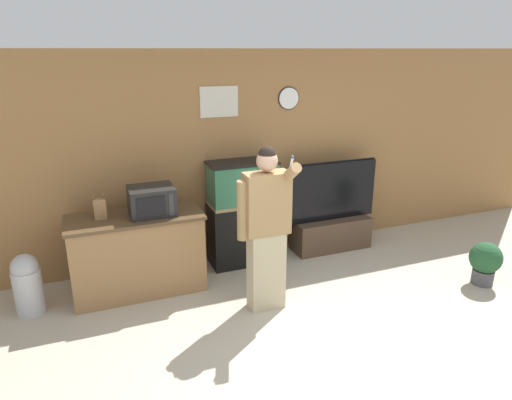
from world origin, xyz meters
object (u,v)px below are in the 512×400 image
object	(u,v)px
trash_bin	(27,283)
person_standing	(266,227)
microwave	(152,201)
knife_block	(100,208)
potted_plant	(485,261)
aquarium_on_stand	(242,213)
counter_island	(138,254)
tv_on_stand	(331,224)

from	to	relation	value
trash_bin	person_standing	bearing A→B (deg)	-18.77
person_standing	trash_bin	xyz separation A→B (m)	(-2.30, 0.78, -0.57)
microwave	trash_bin	distance (m)	1.49
knife_block	trash_bin	world-z (taller)	knife_block
potted_plant	trash_bin	xyz separation A→B (m)	(-4.83, 1.24, 0.05)
microwave	potted_plant	world-z (taller)	microwave
potted_plant	aquarium_on_stand	bearing A→B (deg)	146.90
counter_island	tv_on_stand	size ratio (longest dim) A/B	1.12
microwave	tv_on_stand	xyz separation A→B (m)	(2.39, 0.24, -0.69)
potted_plant	trash_bin	world-z (taller)	trash_bin
microwave	tv_on_stand	bearing A→B (deg)	5.76
tv_on_stand	person_standing	world-z (taller)	person_standing
counter_island	tv_on_stand	distance (m)	2.59
aquarium_on_stand	tv_on_stand	xyz separation A→B (m)	(1.25, -0.04, -0.30)
potted_plant	counter_island	bearing A→B (deg)	160.78
potted_plant	trash_bin	distance (m)	4.99
counter_island	tv_on_stand	xyz separation A→B (m)	(2.58, 0.22, -0.09)
tv_on_stand	potted_plant	bearing A→B (deg)	-53.14
knife_block	aquarium_on_stand	world-z (taller)	aquarium_on_stand
tv_on_stand	trash_bin	xyz separation A→B (m)	(-3.69, -0.28, -0.02)
aquarium_on_stand	tv_on_stand	size ratio (longest dim) A/B	1.03
knife_block	trash_bin	size ratio (longest dim) A/B	0.50
aquarium_on_stand	trash_bin	world-z (taller)	aquarium_on_stand
potted_plant	trash_bin	bearing A→B (deg)	165.63
counter_island	microwave	world-z (taller)	microwave
counter_island	knife_block	world-z (taller)	knife_block
person_standing	knife_block	bearing A→B (deg)	150.13
microwave	potted_plant	bearing A→B (deg)	-19.94
microwave	tv_on_stand	distance (m)	2.50
person_standing	counter_island	bearing A→B (deg)	144.62
counter_island	tv_on_stand	world-z (taller)	tv_on_stand
counter_island	person_standing	xyz separation A→B (m)	(1.18, -0.84, 0.45)
aquarium_on_stand	counter_island	bearing A→B (deg)	-168.77
aquarium_on_stand	person_standing	bearing A→B (deg)	-97.54
aquarium_on_stand	tv_on_stand	bearing A→B (deg)	-1.80
counter_island	person_standing	size ratio (longest dim) A/B	0.83
knife_block	tv_on_stand	bearing A→B (deg)	3.73
tv_on_stand	potted_plant	distance (m)	1.90
counter_island	trash_bin	world-z (taller)	counter_island
microwave	potted_plant	xyz separation A→B (m)	(3.52, -1.28, -0.76)
microwave	aquarium_on_stand	size ratio (longest dim) A/B	0.36
counter_island	knife_block	bearing A→B (deg)	174.30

